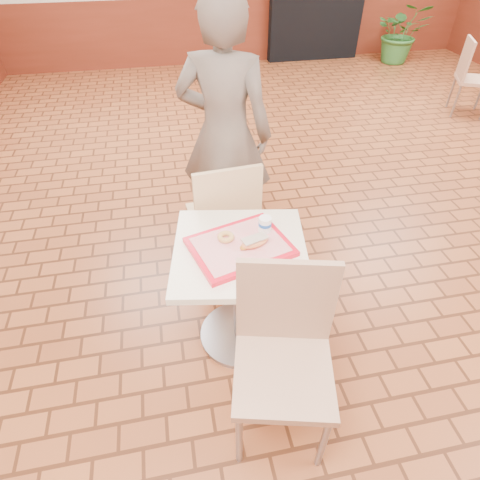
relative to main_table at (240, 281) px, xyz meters
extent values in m
cube|color=brown|center=(1.25, 0.81, -0.50)|extent=(8.00, 10.00, 0.01)
cube|color=#5E2012|center=(1.25, 5.79, 0.00)|extent=(8.00, 0.04, 1.00)
cube|color=beige|center=(0.00, 0.00, 0.22)|extent=(0.70, 0.70, 0.04)
cylinder|color=gray|center=(0.00, 0.00, -0.15)|extent=(0.08, 0.08, 0.70)
cylinder|color=gray|center=(0.00, 0.00, -0.48)|extent=(0.51, 0.51, 0.03)
cube|color=tan|center=(0.08, -0.60, -0.03)|extent=(0.55, 0.55, 0.04)
cube|color=tan|center=(0.13, -0.40, 0.24)|extent=(0.45, 0.14, 0.50)
cylinder|color=gray|center=(-0.15, -0.74, -0.28)|extent=(0.03, 0.03, 0.44)
cylinder|color=gray|center=(0.23, -0.84, -0.28)|extent=(0.03, 0.03, 0.44)
cylinder|color=gray|center=(-0.06, -0.36, -0.28)|extent=(0.03, 0.03, 0.44)
cylinder|color=gray|center=(0.32, -0.46, -0.28)|extent=(0.03, 0.03, 0.44)
cube|color=#DDB884|center=(0.01, 0.68, -0.05)|extent=(0.47, 0.47, 0.04)
cube|color=#DDB884|center=(0.02, 0.48, 0.20)|extent=(0.44, 0.07, 0.48)
cylinder|color=gray|center=(0.17, 0.88, -0.29)|extent=(0.03, 0.03, 0.42)
cylinder|color=gray|center=(-0.20, 0.85, -0.29)|extent=(0.03, 0.03, 0.42)
cylinder|color=gray|center=(0.21, 0.51, -0.29)|extent=(0.03, 0.03, 0.42)
cylinder|color=gray|center=(-0.16, 0.48, -0.29)|extent=(0.03, 0.03, 0.42)
imported|color=#63564D|center=(0.09, 1.00, 0.41)|extent=(0.78, 0.65, 1.82)
cube|color=red|center=(0.00, 0.00, 0.26)|extent=(0.50, 0.39, 0.03)
cube|color=#E18585|center=(0.00, 0.00, 0.27)|extent=(0.44, 0.33, 0.00)
torus|color=tan|center=(-0.07, 0.06, 0.29)|extent=(0.12, 0.12, 0.03)
ellipsoid|color=#ED8245|center=(0.07, -0.02, 0.29)|extent=(0.17, 0.12, 0.04)
cube|color=white|center=(0.07, -0.02, 0.32)|extent=(0.15, 0.10, 0.01)
ellipsoid|color=#B26918|center=(0.01, -0.04, 0.28)|extent=(0.04, 0.03, 0.02)
cylinder|color=white|center=(0.15, 0.09, 0.32)|extent=(0.07, 0.07, 0.09)
cylinder|color=blue|center=(0.15, 0.09, 0.32)|extent=(0.07, 0.07, 0.02)
cube|color=tan|center=(3.62, 2.94, -0.07)|extent=(0.55, 0.55, 0.04)
cube|color=tan|center=(3.45, 3.02, 0.17)|extent=(0.20, 0.39, 0.46)
cylinder|color=gray|center=(3.86, 3.03, -0.30)|extent=(0.03, 0.03, 0.41)
cylinder|color=gray|center=(3.39, 2.86, -0.30)|extent=(0.03, 0.03, 0.41)
cylinder|color=gray|center=(3.54, 3.18, -0.30)|extent=(0.03, 0.03, 0.41)
imported|color=#2C692A|center=(3.82, 5.19, -0.03)|extent=(1.06, 1.00, 0.95)
camera|label=1|loc=(-0.31, -1.56, 1.64)|focal=30.00mm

